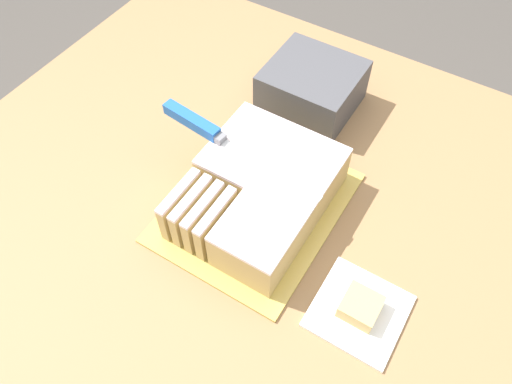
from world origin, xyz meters
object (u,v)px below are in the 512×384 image
knife (205,129)px  storage_box (312,88)px  brownie (361,307)px  cake (261,190)px  cake_board (256,207)px

knife → storage_box: 0.27m
knife → storage_box: size_ratio=1.87×
brownie → cake: bearing=158.7°
cake → brownie: 0.26m
knife → cake_board: bearing=-10.1°
cake_board → knife: 0.17m
cake_board → cake: 0.05m
storage_box → cake: bearing=-80.5°
cake → storage_box: storage_box is taller
knife → storage_box: (0.09, 0.25, -0.05)m
brownie → storage_box: 0.48m
cake → storage_box: 0.29m
cake_board → storage_box: 0.30m
cake → brownie: (0.24, -0.09, -0.03)m
storage_box → cake_board: bearing=-81.8°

